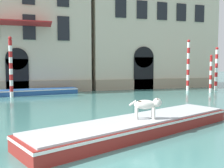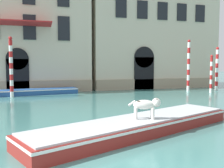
% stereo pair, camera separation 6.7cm
% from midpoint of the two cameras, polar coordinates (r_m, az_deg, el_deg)
% --- Properties ---
extents(palazzo_left, '(10.59, 7.40, 14.41)m').
position_cam_midpoint_polar(palazzo_left, '(26.53, -17.50, 14.49)').
color(palazzo_left, beige).
rests_on(palazzo_left, ground_plane).
extents(boat_foreground, '(8.87, 5.01, 0.53)m').
position_cam_midpoint_polar(boat_foreground, '(9.71, 5.96, -8.88)').
color(boat_foreground, maroon).
rests_on(boat_foreground, ground_plane).
extents(dog_on_deck, '(1.14, 0.58, 0.78)m').
position_cam_midpoint_polar(dog_on_deck, '(9.49, 7.72, -4.54)').
color(dog_on_deck, silver).
rests_on(dog_on_deck, boat_foreground).
extents(boat_moored_near_palazzo, '(7.01, 2.27, 0.45)m').
position_cam_midpoint_polar(boat_moored_near_palazzo, '(21.97, -16.45, -1.60)').
color(boat_moored_near_palazzo, '#234C8C').
rests_on(boat_moored_near_palazzo, ground_plane).
extents(mooring_pole_0, '(0.22, 0.22, 3.23)m').
position_cam_midpoint_polar(mooring_pole_0, '(23.75, 20.86, 2.11)').
color(mooring_pole_0, white).
rests_on(mooring_pole_0, ground_plane).
extents(mooring_pole_1, '(0.26, 0.26, 4.00)m').
position_cam_midpoint_polar(mooring_pole_1, '(26.11, 21.93, 3.14)').
color(mooring_pole_1, white).
rests_on(mooring_pole_1, ground_plane).
extents(mooring_pole_2, '(0.26, 0.26, 4.48)m').
position_cam_midpoint_polar(mooring_pole_2, '(20.69, -21.01, 3.52)').
color(mooring_pole_2, white).
rests_on(mooring_pole_2, ground_plane).
extents(mooring_pole_3, '(0.25, 0.25, 4.61)m').
position_cam_midpoint_polar(mooring_pole_3, '(24.50, 16.40, 3.92)').
color(mooring_pole_3, white).
rests_on(mooring_pole_3, ground_plane).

